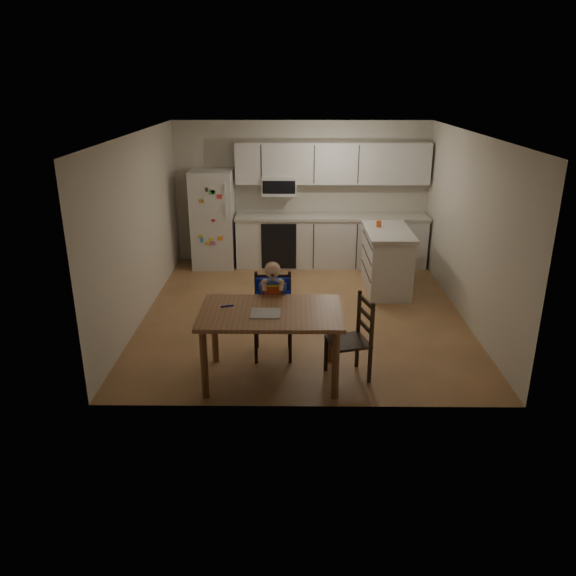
% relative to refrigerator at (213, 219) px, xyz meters
% --- Properties ---
extents(room, '(4.52, 5.01, 2.51)m').
position_rel_refrigerator_xyz_m(room, '(1.55, -1.67, 0.40)').
color(room, olive).
rests_on(room, ground).
extents(refrigerator, '(0.72, 0.70, 1.70)m').
position_rel_refrigerator_xyz_m(refrigerator, '(0.00, 0.00, 0.00)').
color(refrigerator, silver).
rests_on(refrigerator, ground).
extents(kitchen_run, '(3.37, 0.62, 2.15)m').
position_rel_refrigerator_xyz_m(kitchen_run, '(2.05, 0.09, 0.03)').
color(kitchen_run, silver).
rests_on(kitchen_run, ground).
extents(kitchen_island, '(0.69, 1.32, 0.97)m').
position_rel_refrigerator_xyz_m(kitchen_island, '(2.88, -1.20, -0.36)').
color(kitchen_island, silver).
rests_on(kitchen_island, ground).
extents(red_cup, '(0.08, 0.08, 0.10)m').
position_rel_refrigerator_xyz_m(red_cup, '(2.75, -1.01, 0.18)').
color(red_cup, '#DB5623').
rests_on(red_cup, kitchen_island).
extents(dining_table, '(1.54, 0.99, 0.82)m').
position_rel_refrigerator_xyz_m(dining_table, '(1.17, -4.07, -0.14)').
color(dining_table, brown).
rests_on(dining_table, ground).
extents(napkin, '(0.32, 0.28, 0.01)m').
position_rel_refrigerator_xyz_m(napkin, '(1.11, -4.16, -0.02)').
color(napkin, '#B6B6BB').
rests_on(napkin, dining_table).
extents(toddler_spoon, '(0.12, 0.06, 0.02)m').
position_rel_refrigerator_xyz_m(toddler_spoon, '(0.67, -3.96, -0.02)').
color(toddler_spoon, '#0D1CAB').
rests_on(toddler_spoon, dining_table).
extents(chair_booster, '(0.46, 0.46, 1.18)m').
position_rel_refrigerator_xyz_m(chair_booster, '(1.17, -3.46, -0.14)').
color(chair_booster, black).
rests_on(chair_booster, ground).
extents(chair_side, '(0.52, 0.52, 0.95)m').
position_rel_refrigerator_xyz_m(chair_side, '(2.11, -4.00, -0.31)').
color(chair_side, black).
rests_on(chair_side, ground).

